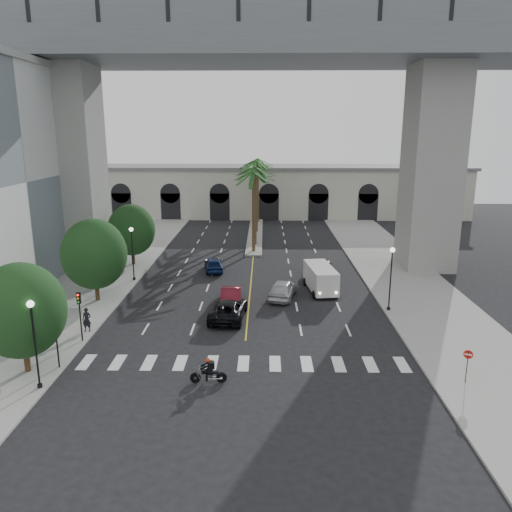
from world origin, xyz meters
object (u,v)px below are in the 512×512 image
Objects in this scene: traffic_signal_far at (80,308)px; car_b at (231,295)px; motorcycle_rider at (209,372)px; car_c at (228,309)px; lamp_post_right at (391,273)px; cargo_van at (321,278)px; traffic_signal_near at (56,331)px; car_d at (318,266)px; pedestrian_b at (57,295)px; lamp_post_left_near at (34,337)px; lamp_post_left_far at (132,249)px; pedestrian_a at (87,320)px; car_e at (214,264)px; car_a at (283,289)px; do_not_enter_sign at (468,360)px.

car_b is (9.80, 8.14, -1.73)m from traffic_signal_far.
car_c is at bearing 85.79° from motorcycle_rider.
cargo_van is (-4.99, 5.10, -1.91)m from lamp_post_right.
traffic_signal_near is at bearing -155.18° from lamp_post_right.
car_b is 12.78m from car_d.
traffic_signal_near is 0.77× the size of car_b.
lamp_post_right is 23.62m from traffic_signal_far.
pedestrian_b is (-22.87, -10.34, 0.20)m from car_d.
lamp_post_left_near reaches higher than car_c.
car_c is (9.90, -9.75, -2.46)m from lamp_post_left_far.
pedestrian_b is (-4.63, 13.99, -2.31)m from lamp_post_left_near.
traffic_signal_near is at bearing -146.05° from cargo_van.
car_c is 3.62× the size of pedestrian_b.
traffic_signal_far is 0.66× the size of car_c.
cargo_van is 3.22× the size of pedestrian_a.
car_b is (0.37, 13.64, 0.08)m from motorcycle_rider.
pedestrian_a reaches higher than car_b.
lamp_post_left_far is 12.02m from car_b.
car_b is (9.90, -6.36, -2.44)m from lamp_post_left_far.
car_e is at bearing 71.76° from traffic_signal_near.
lamp_post_left_far is 15.27m from car_a.
lamp_post_right is 13.23m from car_b.
car_a is 1.12× the size of car_e.
pedestrian_a is at bearing 55.57° from car_e.
traffic_signal_near is (0.10, 2.50, -0.71)m from lamp_post_left_near.
car_a is at bearing -18.42° from lamp_post_left_far.
car_e is (-2.12, 23.66, 0.04)m from motorcycle_rider.
lamp_post_right is (22.80, 13.00, 0.00)m from lamp_post_left_near.
motorcycle_rider is (9.43, -1.50, -1.81)m from traffic_signal_near.
car_b is 2.19× the size of do_not_enter_sign.
lamp_post_right is 23.51m from pedestrian_a.
car_c is 10.48m from cargo_van.
traffic_signal_near is (0.10, -18.50, -0.71)m from lamp_post_left_far.
cargo_van reaches higher than car_a.
lamp_post_left_far is at bearing 90.31° from traffic_signal_near.
lamp_post_left_far is 18.51m from traffic_signal_near.
do_not_enter_sign is (1.53, -12.02, -1.64)m from lamp_post_right.
cargo_van is (3.50, 1.86, 0.49)m from car_a.
car_d is (-4.56, 11.33, -2.51)m from lamp_post_right.
traffic_signal_far reaches higher than car_a.
car_d is (8.34, 9.69, -0.07)m from car_b.
car_d is at bearing 129.23° from do_not_enter_sign.
motorcycle_rider is (9.53, -20.00, -2.52)m from lamp_post_left_far.
car_c is at bearing 90.51° from car_e.
lamp_post_left_far is at bearing 165.14° from do_not_enter_sign.
lamp_post_left_near reaches higher than motorcycle_rider.
cargo_van is (17.81, -2.90, -1.91)m from lamp_post_left_far.
motorcycle_rider is 0.37× the size of cargo_van.
lamp_post_left_near is at bearing -86.93° from pedestrian_a.
car_c is (9.90, 11.25, -2.46)m from lamp_post_left_near.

